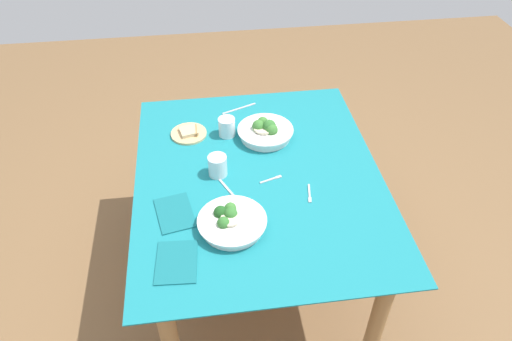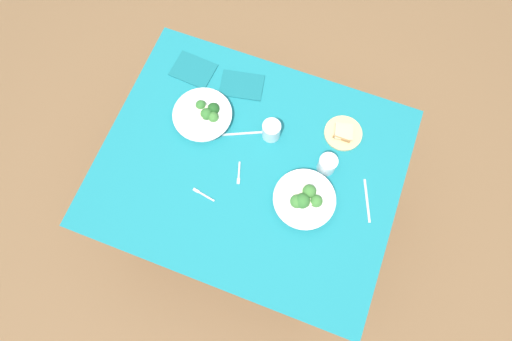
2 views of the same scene
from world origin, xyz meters
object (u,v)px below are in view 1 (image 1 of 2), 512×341
(bread_side_plate, at_px, (189,133))
(fork_by_far_bowl, at_px, (272,179))
(water_glass_side, at_px, (218,166))
(napkin_folded_lower, at_px, (175,213))
(table_knife_left, at_px, (239,109))
(broccoli_bowl_near, at_px, (265,131))
(fork_by_near_bowl, at_px, (309,194))
(table_knife_right, at_px, (229,191))
(napkin_folded_upper, at_px, (176,262))
(broccoli_bowl_far, at_px, (231,221))
(water_glass_center, at_px, (227,127))

(bread_side_plate, distance_m, fork_by_far_bowl, 0.51)
(water_glass_side, height_order, napkin_folded_lower, water_glass_side)
(water_glass_side, relative_size, fork_by_far_bowl, 0.93)
(bread_side_plate, distance_m, table_knife_left, 0.33)
(broccoli_bowl_near, height_order, fork_by_near_bowl, broccoli_bowl_near)
(table_knife_left, height_order, table_knife_right, same)
(table_knife_left, distance_m, napkin_folded_upper, 1.02)
(fork_by_near_bowl, height_order, table_knife_right, same)
(bread_side_plate, height_order, napkin_folded_upper, bread_side_plate)
(broccoli_bowl_far, height_order, fork_by_near_bowl, broccoli_bowl_far)
(water_glass_side, distance_m, table_knife_left, 0.52)
(napkin_folded_lower, bearing_deg, fork_by_far_bowl, -70.48)
(broccoli_bowl_far, bearing_deg, bread_side_plate, 13.26)
(bread_side_plate, relative_size, fork_by_far_bowl, 1.69)
(water_glass_side, distance_m, napkin_folded_lower, 0.29)
(water_glass_side, height_order, fork_by_near_bowl, water_glass_side)
(table_knife_left, bearing_deg, fork_by_near_bowl, 86.12)
(water_glass_center, relative_size, table_knife_right, 0.45)
(broccoli_bowl_far, xyz_separation_m, table_knife_right, (0.20, -0.01, -0.03))
(broccoli_bowl_near, height_order, napkin_folded_upper, broccoli_bowl_near)
(water_glass_center, height_order, napkin_folded_upper, water_glass_center)
(table_knife_left, bearing_deg, table_knife_right, 57.80)
(bread_side_plate, distance_m, table_knife_right, 0.45)
(fork_by_near_bowl, bearing_deg, napkin_folded_lower, -76.66)
(broccoli_bowl_near, relative_size, napkin_folded_lower, 1.33)
(broccoli_bowl_far, distance_m, water_glass_center, 0.60)
(fork_by_far_bowl, bearing_deg, table_knife_right, 176.38)
(napkin_folded_lower, bearing_deg, fork_by_near_bowl, -86.40)
(napkin_folded_lower, bearing_deg, broccoli_bowl_near, -43.66)
(broccoli_bowl_far, relative_size, table_knife_right, 1.34)
(water_glass_side, height_order, table_knife_right, water_glass_side)
(broccoli_bowl_far, relative_size, broccoli_bowl_near, 1.01)
(broccoli_bowl_far, distance_m, bread_side_plate, 0.64)
(fork_by_far_bowl, height_order, table_knife_right, same)
(napkin_folded_upper, relative_size, napkin_folded_lower, 0.97)
(table_knife_right, bearing_deg, fork_by_far_bowl, -100.57)
(water_glass_side, bearing_deg, napkin_folded_lower, 138.76)
(broccoli_bowl_near, relative_size, bread_side_plate, 1.55)
(fork_by_near_bowl, distance_m, table_knife_right, 0.34)
(broccoli_bowl_near, xyz_separation_m, fork_by_far_bowl, (-0.31, 0.02, -0.03))
(table_knife_left, height_order, napkin_folded_upper, napkin_folded_upper)
(broccoli_bowl_far, xyz_separation_m, broccoli_bowl_near, (0.56, -0.22, 0.01))
(fork_by_far_bowl, relative_size, table_knife_left, 0.53)
(bread_side_plate, bearing_deg, fork_by_near_bowl, -134.88)
(broccoli_bowl_near, relative_size, table_knife_right, 1.32)
(fork_by_far_bowl, relative_size, table_knife_right, 0.50)
(broccoli_bowl_far, height_order, table_knife_left, broccoli_bowl_far)
(broccoli_bowl_near, relative_size, fork_by_far_bowl, 2.62)
(broccoli_bowl_far, bearing_deg, napkin_folded_upper, 124.90)
(broccoli_bowl_near, height_order, table_knife_left, broccoli_bowl_near)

